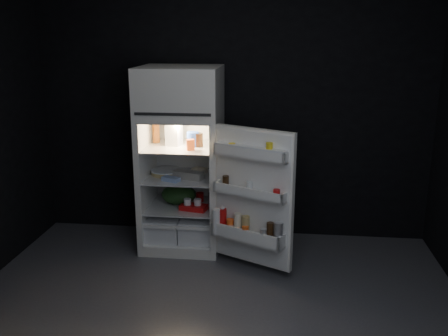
# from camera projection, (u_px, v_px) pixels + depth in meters

# --- Properties ---
(floor) EXTENTS (4.00, 3.40, 0.00)m
(floor) POSITION_uv_depth(u_px,v_px,m) (210.00, 317.00, 3.79)
(floor) COLOR #505055
(floor) RESTS_ON ground
(wall_back) EXTENTS (4.00, 0.00, 2.70)m
(wall_back) POSITION_uv_depth(u_px,v_px,m) (233.00, 107.00, 5.06)
(wall_back) COLOR black
(wall_back) RESTS_ON ground
(wall_front) EXTENTS (4.00, 0.00, 2.70)m
(wall_front) POSITION_uv_depth(u_px,v_px,m) (142.00, 247.00, 1.80)
(wall_front) COLOR black
(wall_front) RESTS_ON ground
(refrigerator) EXTENTS (0.76, 0.71, 1.78)m
(refrigerator) POSITION_uv_depth(u_px,v_px,m) (182.00, 152.00, 4.85)
(refrigerator) COLOR white
(refrigerator) RESTS_ON ground
(fridge_door) EXTENTS (0.73, 0.49, 1.22)m
(fridge_door) POSITION_uv_depth(u_px,v_px,m) (251.00, 200.00, 4.32)
(fridge_door) COLOR white
(fridge_door) RESTS_ON ground
(milk_jug) EXTENTS (0.16, 0.16, 0.24)m
(milk_jug) POSITION_uv_depth(u_px,v_px,m) (174.00, 133.00, 4.80)
(milk_jug) COLOR white
(milk_jug) RESTS_ON refrigerator
(mayo_jar) EXTENTS (0.15, 0.15, 0.14)m
(mayo_jar) POSITION_uv_depth(u_px,v_px,m) (193.00, 139.00, 4.77)
(mayo_jar) COLOR #2045AF
(mayo_jar) RESTS_ON refrigerator
(jam_jar) EXTENTS (0.10, 0.10, 0.13)m
(jam_jar) POSITION_uv_depth(u_px,v_px,m) (198.00, 140.00, 4.76)
(jam_jar) COLOR black
(jam_jar) RESTS_ON refrigerator
(amber_bottle) EXTENTS (0.09, 0.09, 0.22)m
(amber_bottle) POSITION_uv_depth(u_px,v_px,m) (156.00, 131.00, 4.93)
(amber_bottle) COLOR #CA6620
(amber_bottle) RESTS_ON refrigerator
(small_carton) EXTENTS (0.09, 0.07, 0.10)m
(small_carton) POSITION_uv_depth(u_px,v_px,m) (191.00, 145.00, 4.63)
(small_carton) COLOR #EA581B
(small_carton) RESTS_ON refrigerator
(egg_carton) EXTENTS (0.32, 0.20, 0.07)m
(egg_carton) POSITION_uv_depth(u_px,v_px,m) (188.00, 175.00, 4.79)
(egg_carton) COLOR gray
(egg_carton) RESTS_ON refrigerator
(pie) EXTENTS (0.32, 0.32, 0.04)m
(pie) POSITION_uv_depth(u_px,v_px,m) (166.00, 172.00, 4.92)
(pie) COLOR tan
(pie) RESTS_ON refrigerator
(flat_package) EXTENTS (0.19, 0.14, 0.04)m
(flat_package) POSITION_uv_depth(u_px,v_px,m) (171.00, 179.00, 4.71)
(flat_package) COLOR #859FCE
(flat_package) RESTS_ON refrigerator
(wrapped_pkg) EXTENTS (0.16, 0.15, 0.05)m
(wrapped_pkg) POSITION_uv_depth(u_px,v_px,m) (199.00, 171.00, 4.97)
(wrapped_pkg) COLOR #F1E5C5
(wrapped_pkg) RESTS_ON refrigerator
(produce_bag) EXTENTS (0.41, 0.37, 0.20)m
(produce_bag) POSITION_uv_depth(u_px,v_px,m) (179.00, 194.00, 4.97)
(produce_bag) COLOR #193815
(produce_bag) RESTS_ON refrigerator
(yogurt_tray) EXTENTS (0.28, 0.19, 0.05)m
(yogurt_tray) POSITION_uv_depth(u_px,v_px,m) (194.00, 207.00, 4.82)
(yogurt_tray) COLOR red
(yogurt_tray) RESTS_ON refrigerator
(small_can_red) EXTENTS (0.08, 0.08, 0.09)m
(small_can_red) POSITION_uv_depth(u_px,v_px,m) (200.00, 197.00, 5.05)
(small_can_red) COLOR red
(small_can_red) RESTS_ON refrigerator
(small_can_silver) EXTENTS (0.09, 0.09, 0.09)m
(small_can_silver) POSITION_uv_depth(u_px,v_px,m) (212.00, 198.00, 5.03)
(small_can_silver) COLOR silver
(small_can_silver) RESTS_ON refrigerator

